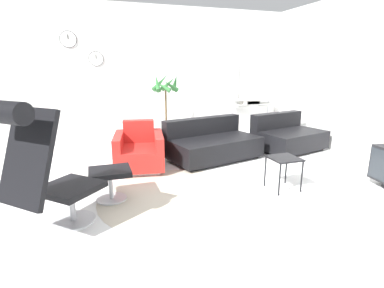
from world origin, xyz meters
The scene contains 11 objects.
ground_plane centered at (0.00, 0.00, 0.00)m, with size 12.00×12.00×0.00m, color white.
wall_back centered at (0.00, 3.11, 1.40)m, with size 12.00×0.09×2.80m.
round_rug centered at (-0.01, -0.07, 0.00)m, with size 1.98×1.98×0.01m.
lounge_chair centered at (-1.43, -0.54, 0.73)m, with size 0.99×0.99×1.31m.
ottoman centered at (-0.81, 0.10, 0.29)m, with size 0.48×0.41×0.38m.
armchair_red centered at (-0.30, 1.16, 0.27)m, with size 0.86×0.96×0.72m.
couch_low centered at (0.98, 1.30, 0.25)m, with size 1.71×1.23×0.68m.
couch_second centered at (2.59, 1.38, 0.25)m, with size 1.41×1.16×0.68m.
side_table centered at (1.34, -0.28, 0.38)m, with size 0.37×0.37×0.43m.
potted_plant centered at (0.46, 2.48, 0.82)m, with size 0.54×0.54×1.45m.
shelf_unit centered at (2.64, 2.89, 0.77)m, with size 0.97×0.28×1.70m.
Camera 1 is at (-0.94, -3.38, 1.55)m, focal length 28.00 mm.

